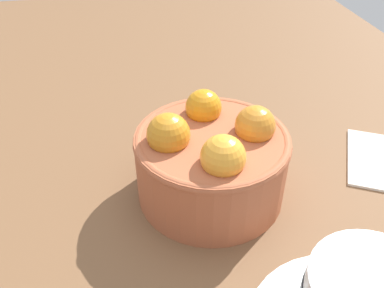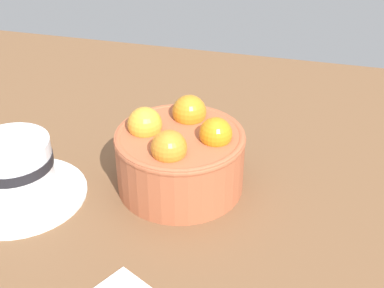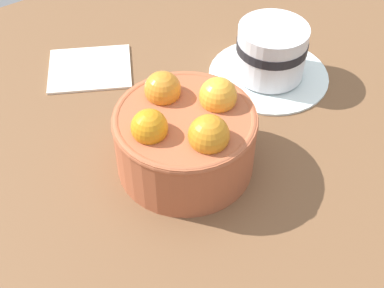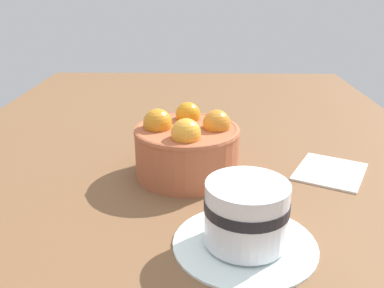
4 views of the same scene
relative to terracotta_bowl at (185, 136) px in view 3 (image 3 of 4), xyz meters
The scene contains 4 objects.
ground_plane 6.06cm from the terracotta_bowl, 139.60° to the left, with size 142.87×85.14×3.21cm, color brown.
terracotta_bowl is the anchor object (origin of this frame).
coffee_cup 18.90cm from the terracotta_bowl, 21.11° to the left, with size 15.57×15.57×7.41cm.
folded_napkin 21.67cm from the terracotta_bowl, 92.69° to the left, with size 10.72×9.18×0.60cm, color white.
Camera 3 is at (-22.57, -34.22, 45.09)cm, focal length 51.39 mm.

